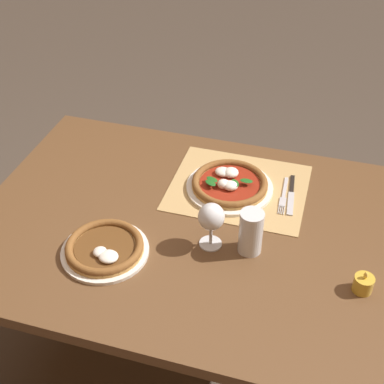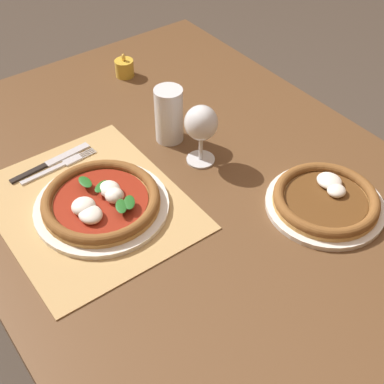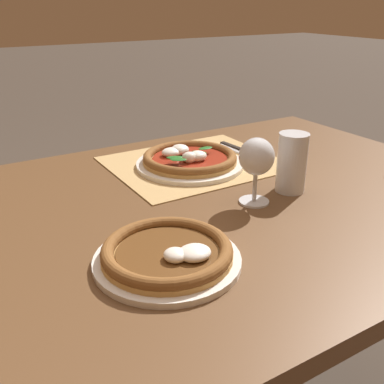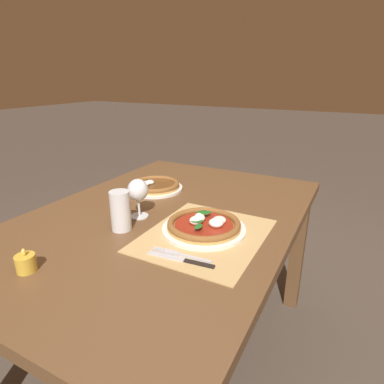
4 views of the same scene
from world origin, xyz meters
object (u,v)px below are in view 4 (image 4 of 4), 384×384
(pizza_near, at_px, (204,225))
(fork, at_px, (181,255))
(pizza_far, at_px, (155,186))
(pint_glass, at_px, (121,211))
(wine_glass, at_px, (138,191))
(votive_candle, at_px, (26,264))
(knife, at_px, (180,259))

(pizza_near, xyz_separation_m, fork, (-0.19, -0.01, -0.02))
(pizza_far, bearing_deg, pint_glass, -161.79)
(fork, bearing_deg, wine_glass, 58.33)
(fork, bearing_deg, pizza_far, 41.35)
(votive_candle, bearing_deg, knife, -55.43)
(pizza_near, relative_size, wine_glass, 1.93)
(pizza_near, xyz_separation_m, wine_glass, (-0.01, 0.28, 0.08))
(pizza_far, height_order, knife, pizza_far)
(pint_glass, bearing_deg, wine_glass, 4.93)
(pizza_near, height_order, fork, pizza_near)
(knife, height_order, votive_candle, votive_candle)
(pizza_far, bearing_deg, pizza_near, -125.32)
(wine_glass, distance_m, votive_candle, 0.46)
(pizza_near, distance_m, fork, 0.19)
(pizza_near, distance_m, votive_candle, 0.57)
(pizza_far, xyz_separation_m, wine_glass, (-0.29, -0.13, 0.09))
(fork, bearing_deg, votive_candle, 127.95)
(pizza_near, distance_m, knife, 0.21)
(fork, height_order, knife, knife)
(wine_glass, relative_size, votive_candle, 2.15)
(wine_glass, xyz_separation_m, pint_glass, (-0.12, -0.01, -0.04))
(pizza_near, bearing_deg, wine_glass, 91.40)
(wine_glass, bearing_deg, pizza_far, 23.12)
(pizza_far, height_order, pint_glass, pint_glass)
(wine_glass, distance_m, fork, 0.36)
(knife, bearing_deg, pint_glass, 73.76)
(fork, bearing_deg, pint_glass, 77.72)
(pint_glass, height_order, fork, pint_glass)
(pizza_far, height_order, votive_candle, votive_candle)
(knife, relative_size, votive_candle, 3.00)
(pizza_near, xyz_separation_m, pint_glass, (-0.13, 0.27, 0.05))
(pint_glass, height_order, votive_candle, pint_glass)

